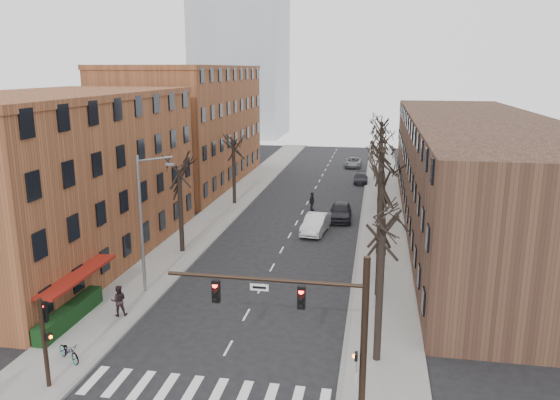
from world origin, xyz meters
The scene contains 26 objects.
ground centered at (0.00, 0.00, 0.00)m, with size 160.00×160.00×0.00m, color black.
sidewalk_left centered at (-8.00, 35.00, 0.07)m, with size 4.00×90.00×0.15m, color gray.
sidewalk_right centered at (8.00, 35.00, 0.07)m, with size 4.00×90.00×0.15m, color gray.
building_left_near centered at (-16.00, 15.00, 6.00)m, with size 12.00×26.00×12.00m, color brown.
building_left_far centered at (-16.00, 44.00, 7.00)m, with size 12.00×28.00×14.00m, color brown.
building_right centered at (16.00, 30.00, 5.00)m, with size 12.00×50.00×10.00m, color #513525.
awning_left centered at (-9.40, 6.00, 0.00)m, with size 1.20×7.00×0.15m, color maroon.
hedge centered at (-9.50, 5.00, 0.65)m, with size 0.80×6.00×1.00m, color #123414.
tree_right_a centered at (7.60, 4.00, 0.00)m, with size 5.20×5.20×10.00m, color black, non-canonical shape.
tree_right_b centered at (7.60, 12.00, 0.00)m, with size 5.20×5.20×10.80m, color black, non-canonical shape.
tree_right_c centered at (7.60, 20.00, 0.00)m, with size 5.20×5.20×11.60m, color black, non-canonical shape.
tree_right_d centered at (7.60, 28.00, 0.00)m, with size 5.20×5.20×10.00m, color black, non-canonical shape.
tree_right_e centered at (7.60, 36.00, 0.00)m, with size 5.20×5.20×10.80m, color black, non-canonical shape.
tree_right_f centered at (7.60, 44.00, 0.00)m, with size 5.20×5.20×11.60m, color black, non-canonical shape.
tree_left_a centered at (-7.60, 18.00, 0.00)m, with size 5.20×5.20×9.50m, color black, non-canonical shape.
tree_left_b centered at (-7.60, 34.00, 0.00)m, with size 5.20×5.20×9.50m, color black, non-canonical shape.
signal_mast_arm centered at (5.45, -1.00, 4.40)m, with size 8.14×0.30×7.20m.
signal_pole_left centered at (-6.99, -0.95, 2.61)m, with size 0.47×0.44×4.40m.
streetlight centered at (-7.03, 10.00, 5.01)m, with size 2.45×0.22×9.03m.
silver_sedan centered at (2.13, 25.13, 0.83)m, with size 1.76×5.05×1.66m, color silver.
parked_car_near centered at (4.01, 29.80, 0.86)m, with size 2.03×5.04×1.72m, color black.
parked_car_mid centered at (5.30, 47.58, 0.62)m, with size 1.73×4.25×1.23m, color black.
parked_car_far centered at (3.80, 59.13, 0.69)m, with size 2.30×4.99×1.39m, color slate.
pedestrian_b centered at (-7.17, 6.34, 1.07)m, with size 0.90×0.70×1.84m, color black.
pedestrian_crossing centered at (0.87, 32.80, 0.97)m, with size 1.13×0.47×1.93m, color black.
bicycle centered at (-7.30, 1.21, 0.63)m, with size 0.63×1.82×0.95m, color gray.
Camera 1 is at (7.20, -20.84, 14.14)m, focal length 35.00 mm.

